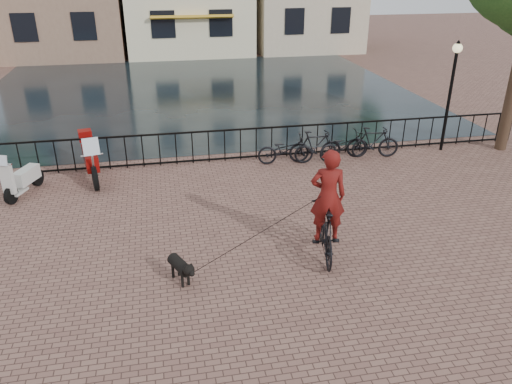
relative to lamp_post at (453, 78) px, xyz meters
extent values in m
plane|color=brown|center=(-7.20, -7.60, -2.38)|extent=(100.00, 100.00, 0.00)
plane|color=black|center=(-7.20, 9.70, -2.38)|extent=(20.00, 20.00, 0.00)
cube|color=black|center=(-7.20, 0.40, -1.38)|extent=(20.00, 0.05, 0.05)
cube|color=black|center=(-7.20, 0.40, -2.30)|extent=(20.00, 0.05, 0.05)
cube|color=gold|center=(-6.70, 17.70, 0.22)|extent=(5.00, 0.60, 0.15)
cylinder|color=black|center=(4.80, 19.40, 0.60)|extent=(0.36, 0.36, 5.95)
cylinder|color=black|center=(0.00, 0.00, -0.78)|extent=(0.10, 0.10, 3.20)
sphere|color=beige|center=(0.00, 0.00, 0.92)|extent=(0.30, 0.30, 0.30)
imported|color=black|center=(-5.88, -5.47, -1.76)|extent=(0.96, 2.11, 1.23)
imported|color=#5F110E|center=(-5.88, -5.47, -0.79)|extent=(0.97, 0.74, 2.40)
imported|color=black|center=(-5.40, -0.20, -1.93)|extent=(1.77, 0.77, 0.90)
imported|color=black|center=(-4.45, -0.20, -1.88)|extent=(1.68, 0.52, 1.00)
imported|color=black|center=(-3.50, -0.20, -1.93)|extent=(1.79, 0.87, 0.90)
imported|color=black|center=(-2.55, -0.20, -1.88)|extent=(1.72, 0.73, 1.00)
camera|label=1|loc=(-9.10, -14.16, 3.37)|focal=35.00mm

